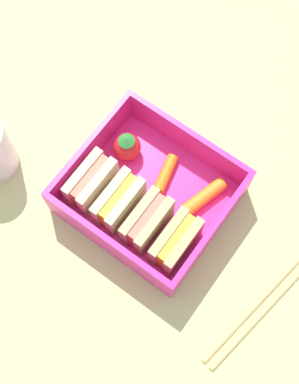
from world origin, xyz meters
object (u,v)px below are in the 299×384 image
carrot_stick_far_left (167,175)px  sandwich_left (176,242)px  sandwich_center_left (147,221)px  carrot_stick_left (204,197)px  sandwich_center (119,202)px  sandwich_center_right (91,182)px  chopstick_pair (273,295)px  strawberry_far_left (127,146)px

carrot_stick_far_left → sandwich_left: bearing=131.2°
sandwich_left → carrot_stick_far_left: (5.21, -5.94, -1.59)cm
sandwich_center_left → carrot_stick_left: bearing=-116.8°
sandwich_center_left → carrot_stick_far_left: sandwich_center_left is taller
sandwich_center → sandwich_center_right: 3.62cm
sandwich_center_left → carrot_stick_far_left: size_ratio=1.36×
carrot_stick_left → sandwich_center: bearing=42.5°
sandwich_left → chopstick_pair: size_ratio=0.30×
carrot_stick_far_left → strawberry_far_left: 5.37cm
carrot_stick_left → carrot_stick_far_left: size_ratio=1.22×
sandwich_left → chopstick_pair: 11.68cm
sandwich_center_left → sandwich_center: same height
sandwich_center_left → sandwich_center_right: same height
carrot_stick_left → carrot_stick_far_left: 4.71cm
strawberry_far_left → chopstick_pair: (-21.57, 3.70, -2.49)cm
sandwich_center → chopstick_pair: size_ratio=0.30×
sandwich_left → carrot_stick_left: bearing=-85.3°
sandwich_center_left → sandwich_center_right: 7.23cm
carrot_stick_far_left → chopstick_pair: (-16.30, 3.93, -1.49)cm
carrot_stick_far_left → sandwich_center_left: bearing=105.0°
sandwich_left → chopstick_pair: (-11.09, -2.01, -3.08)cm
sandwich_left → sandwich_center_right: size_ratio=1.00×
sandwich_center_right → carrot_stick_far_left: sandwich_center_right is taller
sandwich_left → sandwich_center_right: bearing=0.0°
sandwich_center_left → chopstick_pair: (-14.71, -2.01, -3.08)cm
sandwich_center_right → carrot_stick_left: size_ratio=1.11×
sandwich_center → sandwich_center_right: (3.62, 0.00, 0.00)cm
sandwich_center_left → chopstick_pair: sandwich_center_left is taller
carrot_stick_left → chopstick_pair: size_ratio=0.27×
carrot_stick_far_left → strawberry_far_left: size_ratio=1.19×
chopstick_pair → sandwich_center_right: bearing=5.2°
sandwich_left → sandwich_center_left: (3.62, 0.00, 0.00)cm
sandwich_center → carrot_stick_left: 9.24cm
sandwich_left → carrot_stick_far_left: size_ratio=1.36×
sandwich_center_right → strawberry_far_left: (-0.37, -5.71, -0.59)cm
strawberry_far_left → chopstick_pair: bearing=170.3°
sandwich_center → strawberry_far_left: (3.25, -5.71, -0.59)cm
sandwich_center → sandwich_center_left: bearing=180.0°
carrot_stick_left → strawberry_far_left: (9.97, 0.45, 0.89)cm
strawberry_far_left → chopstick_pair: strawberry_far_left is taller
strawberry_far_left → sandwich_center: bearing=119.6°
carrot_stick_left → strawberry_far_left: 10.02cm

